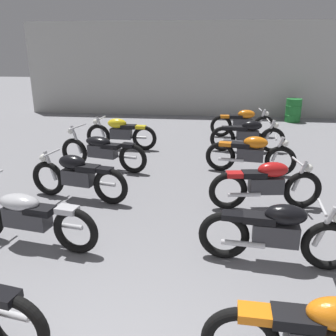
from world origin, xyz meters
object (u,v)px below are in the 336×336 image
object	(u,v)px
motorcycle_left_row_4	(121,133)
motorcycle_right_row_2	(267,184)
motorcycle_right_row_1	(276,232)
motorcycle_right_row_3	(251,153)
motorcycle_left_row_1	(26,216)
oil_drum	(293,110)
motorcycle_right_row_5	(243,122)
motorcycle_left_row_3	(102,150)
motorcycle_right_row_4	(248,135)
motorcycle_left_row_2	(78,176)

from	to	relation	value
motorcycle_left_row_4	motorcycle_right_row_2	xyz separation A→B (m)	(3.40, -3.44, 0.00)
motorcycle_right_row_1	motorcycle_right_row_3	distance (m)	3.55
motorcycle_left_row_1	oil_drum	xyz separation A→B (m)	(5.57, 9.47, -0.03)
motorcycle_right_row_1	motorcycle_right_row_3	xyz separation A→B (m)	(0.03, 3.55, 0.00)
motorcycle_right_row_2	motorcycle_right_row_5	world-z (taller)	same
motorcycle_left_row_1	motorcycle_right_row_2	distance (m)	3.87
motorcycle_left_row_3	motorcycle_right_row_3	bearing A→B (deg)	2.00
motorcycle_left_row_1	oil_drum	bearing A→B (deg)	59.53
oil_drum	motorcycle_right_row_5	bearing A→B (deg)	-128.06
motorcycle_left_row_1	motorcycle_right_row_4	xyz separation A→B (m)	(3.53, 5.21, 0.01)
motorcycle_left_row_3	motorcycle_right_row_5	distance (m)	4.90
motorcycle_left_row_2	motorcycle_right_row_5	bearing A→B (deg)	57.08
motorcycle_left_row_2	oil_drum	xyz separation A→B (m)	(5.42, 7.83, -0.03)
motorcycle_left_row_1	motorcycle_left_row_3	world-z (taller)	same
motorcycle_left_row_4	motorcycle_right_row_1	distance (m)	6.12
motorcycle_right_row_2	motorcycle_left_row_2	bearing A→B (deg)	179.88
motorcycle_left_row_2	motorcycle_left_row_3	bearing A→B (deg)	91.53
motorcycle_right_row_3	oil_drum	distance (m)	6.38
motorcycle_right_row_1	motorcycle_right_row_2	world-z (taller)	same
motorcycle_right_row_5	oil_drum	xyz separation A→B (m)	(2.04, 2.61, -0.03)
motorcycle_left_row_2	motorcycle_right_row_1	xyz separation A→B (m)	(3.25, -1.73, 0.00)
oil_drum	motorcycle_left_row_4	bearing A→B (deg)	-141.14
motorcycle_left_row_3	oil_drum	distance (m)	8.21
motorcycle_right_row_4	oil_drum	world-z (taller)	motorcycle_right_row_4
motorcycle_right_row_3	motorcycle_right_row_5	world-z (taller)	same
motorcycle_left_row_2	motorcycle_right_row_2	size ratio (longest dim) A/B	0.99
motorcycle_left_row_1	motorcycle_right_row_3	distance (m)	4.88
motorcycle_left_row_1	motorcycle_left_row_4	world-z (taller)	motorcycle_left_row_1
motorcycle_left_row_4	motorcycle_right_row_5	size ratio (longest dim) A/B	1.00
motorcycle_left_row_4	motorcycle_left_row_1	bearing A→B (deg)	-91.29
motorcycle_left_row_2	motorcycle_right_row_4	xyz separation A→B (m)	(3.38, 3.57, 0.00)
motorcycle_right_row_3	motorcycle_right_row_5	size ratio (longest dim) A/B	1.00
motorcycle_left_row_1	motorcycle_right_row_2	world-z (taller)	motorcycle_left_row_1
motorcycle_left_row_1	motorcycle_right_row_4	distance (m)	6.29
motorcycle_left_row_1	oil_drum	world-z (taller)	motorcycle_left_row_1
motorcycle_right_row_3	oil_drum	xyz separation A→B (m)	(2.14, 6.00, -0.03)
motorcycle_right_row_1	motorcycle_right_row_5	world-z (taller)	same
motorcycle_left_row_1	oil_drum	size ratio (longest dim) A/B	2.54
motorcycle_right_row_1	motorcycle_right_row_2	distance (m)	1.72
motorcycle_right_row_1	motorcycle_left_row_2	bearing A→B (deg)	152.04
motorcycle_left_row_2	motorcycle_left_row_4	size ratio (longest dim) A/B	0.99
motorcycle_left_row_3	motorcycle_right_row_1	distance (m)	4.76
motorcycle_right_row_3	motorcycle_right_row_4	bearing A→B (deg)	86.70
motorcycle_left_row_2	motorcycle_right_row_1	distance (m)	3.68
motorcycle_right_row_2	oil_drum	distance (m)	8.10
motorcycle_left_row_2	motorcycle_right_row_4	world-z (taller)	same
motorcycle_left_row_3	motorcycle_right_row_4	world-z (taller)	motorcycle_left_row_3
motorcycle_left_row_1	motorcycle_right_row_1	xyz separation A→B (m)	(3.40, -0.09, 0.01)
motorcycle_left_row_1	motorcycle_right_row_3	bearing A→B (deg)	45.34
motorcycle_right_row_5	oil_drum	size ratio (longest dim) A/B	2.32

